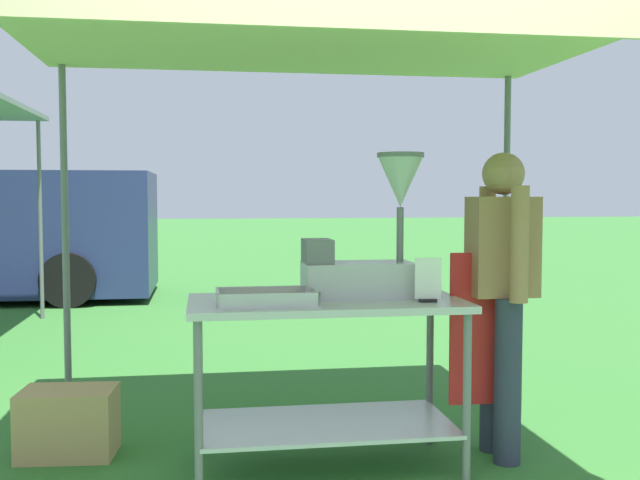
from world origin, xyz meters
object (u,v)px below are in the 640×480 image
(donut_fryer, at_px, (368,246))
(donut_tray, at_px, (267,300))
(menu_sign, at_px, (428,283))
(vendor, at_px, (501,288))
(supply_crate, at_px, (68,423))
(donut_cart, at_px, (326,346))
(stall_canopy, at_px, (323,38))

(donut_fryer, bearing_deg, donut_tray, -161.36)
(donut_tray, distance_m, menu_sign, 0.79)
(vendor, bearing_deg, menu_sign, -156.68)
(vendor, distance_m, supply_crate, 2.40)
(vendor, bearing_deg, donut_tray, -172.62)
(menu_sign, bearing_deg, donut_cart, 161.37)
(stall_canopy, bearing_deg, donut_fryer, -10.77)
(supply_crate, bearing_deg, donut_cart, -16.70)
(donut_cart, relative_size, menu_sign, 6.30)
(donut_fryer, height_order, supply_crate, donut_fryer)
(donut_fryer, xyz_separation_m, supply_crate, (-1.55, 0.34, -0.95))
(donut_tray, relative_size, supply_crate, 0.93)
(supply_crate, bearing_deg, vendor, -9.13)
(stall_canopy, distance_m, supply_crate, 2.42)
(donut_fryer, xyz_separation_m, menu_sign, (0.25, -0.22, -0.17))
(donut_tray, bearing_deg, stall_canopy, 36.06)
(donut_fryer, distance_m, menu_sign, 0.37)
(donut_tray, height_order, vendor, vendor)
(donut_cart, height_order, donut_fryer, donut_fryer)
(donut_fryer, height_order, menu_sign, donut_fryer)
(stall_canopy, relative_size, donut_fryer, 4.26)
(donut_cart, relative_size, donut_fryer, 1.85)
(supply_crate, bearing_deg, menu_sign, -17.22)
(stall_canopy, bearing_deg, donut_cart, -90.00)
(donut_cart, distance_m, supply_crate, 1.46)
(stall_canopy, bearing_deg, supply_crate, 167.25)
(menu_sign, height_order, vendor, vendor)
(menu_sign, bearing_deg, supply_crate, 162.78)
(menu_sign, bearing_deg, vendor, 23.32)
(vendor, relative_size, supply_crate, 3.13)
(donut_tray, bearing_deg, donut_fryer, 18.64)
(donut_tray, relative_size, vendor, 0.30)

